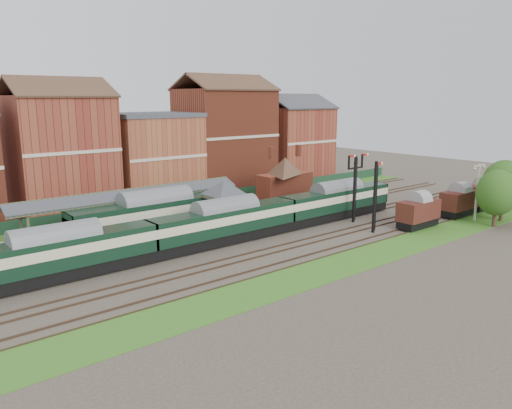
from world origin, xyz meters
TOP-DOWN VIEW (x-y plane):
  - ground at (0.00, 0.00)m, footprint 160.00×160.00m
  - grass_back at (0.00, 16.00)m, footprint 90.00×4.50m
  - grass_front at (0.00, -12.00)m, footprint 90.00×5.00m
  - fence at (0.00, 18.00)m, footprint 90.00×0.12m
  - platform at (-5.00, 9.75)m, footprint 55.00×3.40m
  - signal_box at (-3.00, 3.25)m, footprint 5.40×5.40m
  - brick_hut at (5.00, 3.25)m, footprint 3.20×2.64m
  - station_building at (12.00, 9.75)m, footprint 8.10×8.10m
  - canopy at (-11.00, 9.75)m, footprint 26.00×3.89m
  - semaphore_bracket at (12.04, -2.50)m, footprint 3.60×0.25m
  - semaphore_siding at (10.02, -7.00)m, footprint 1.23×0.25m
  - yard_lamp at (24.00, -11.50)m, footprint 2.60×0.22m
  - town_backdrop at (-0.18, 25.00)m, footprint 69.00×10.00m
  - dmu_train at (-5.20, 0.00)m, footprint 50.98×2.68m
  - platform_railcar at (-9.64, 6.50)m, footprint 18.80×2.96m
  - goods_van_a at (15.62, -9.00)m, footprint 5.53×2.40m
  - goods_van_b at (24.70, -9.00)m, footprint 5.59×2.42m
  - goods_van_c at (30.92, -9.00)m, footprint 5.72×2.48m
  - tree_near at (26.27, -13.62)m, footprint 5.19×5.19m
  - tree_far at (22.81, -14.43)m, footprint 4.61×4.61m

SIDE VIEW (x-z plane):
  - ground at x=0.00m, z-range 0.00..0.00m
  - grass_back at x=0.00m, z-range 0.00..0.06m
  - grass_front at x=0.00m, z-range 0.00..0.06m
  - platform at x=-5.00m, z-range 0.00..1.00m
  - fence at x=0.00m, z-range 0.00..1.50m
  - brick_hut at x=5.00m, z-range -0.28..2.67m
  - goods_van_a at x=15.62m, z-range 0.24..3.60m
  - goods_van_b at x=24.70m, z-range 0.24..3.63m
  - goods_van_c at x=30.92m, z-range 0.25..3.72m
  - dmu_train at x=-5.20m, z-range 0.34..4.26m
  - platform_railcar at x=-9.64m, z-range 0.36..4.69m
  - signal_box at x=-3.00m, z-range 0.19..6.19m
  - station_building at x=12.00m, z-range 1.01..6.91m
  - yard_lamp at x=24.00m, z-range 0.49..7.49m
  - tree_far at x=22.81m, z-range 0.70..7.42m
  - semaphore_siding at x=10.02m, z-range 0.16..8.16m
  - tree_near at x=26.27m, z-range 0.75..8.25m
  - canopy at x=-11.00m, z-range 2.54..6.62m
  - semaphore_bracket at x=12.04m, z-range 0.54..8.72m
  - town_backdrop at x=-0.18m, z-range -1.00..15.00m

